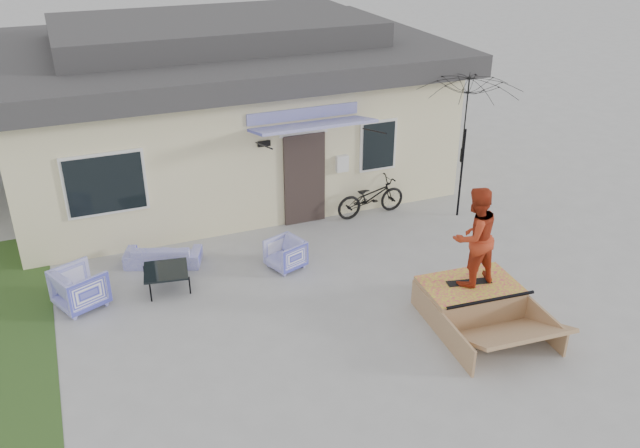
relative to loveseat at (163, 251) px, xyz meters
name	(u,v)px	position (x,y,z in m)	size (l,w,h in m)	color
ground	(343,340)	(2.34, -3.72, -0.29)	(90.00, 90.00, 0.00)	#979797
grass_strip	(11,343)	(-2.86, -1.72, -0.29)	(1.40, 8.00, 0.01)	#27441B
house	(218,103)	(2.34, 4.27, 1.65)	(10.80, 8.49, 4.10)	beige
loveseat	(163,251)	(0.00, 0.00, 0.00)	(1.51, 0.44, 0.59)	#3639BA
armchair_left	(80,286)	(-1.65, -0.97, 0.12)	(0.80, 0.75, 0.83)	#3639BA
armchair_right	(285,253)	(2.25, -1.05, 0.04)	(0.65, 0.61, 0.67)	#3639BA
coffee_table	(167,279)	(-0.10, -0.95, -0.10)	(0.81, 0.81, 0.40)	black
bicycle	(371,193)	(4.89, 0.53, 0.25)	(0.60, 1.72, 1.10)	black
patio_umbrella	(464,144)	(6.77, -0.26, 1.45)	(2.33, 2.16, 2.20)	black
skate_ramp	(469,298)	(4.77, -3.75, -0.02)	(1.67, 2.23, 0.56)	#9A734E
skateboard	(469,282)	(4.77, -3.70, 0.29)	(0.80, 0.20, 0.05)	black
skater	(474,235)	(4.77, -3.70, 1.22)	(0.88, 0.68, 1.81)	#AA3218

